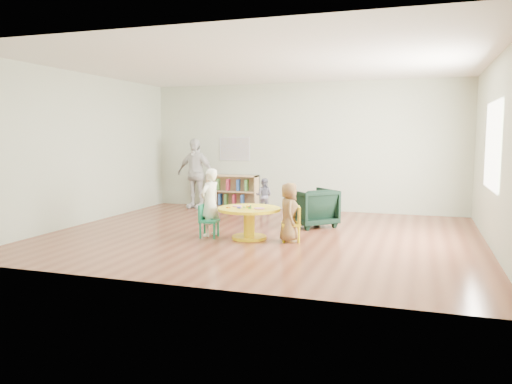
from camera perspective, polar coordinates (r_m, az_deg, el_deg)
room at (r=8.20m, az=0.76°, el=8.17°), size 7.10×7.00×2.80m
activity_table at (r=7.99m, az=-0.79°, el=-2.91°), size 1.00×1.00×0.55m
kid_chair_left at (r=8.15m, az=-5.64°, el=-3.17°), size 0.32×0.32×0.54m
kid_chair_right at (r=7.83m, az=4.30°, el=-3.52°), size 0.37×0.37×0.55m
bookshelf at (r=11.50m, az=-2.70°, el=0.06°), size 1.20×0.30×0.75m
alphabet_poster at (r=11.55m, az=-2.45°, el=4.98°), size 0.74×0.01×0.54m
armchair at (r=9.11m, az=6.40°, el=-1.78°), size 1.07×1.07×0.70m
child_left at (r=8.23m, az=-5.27°, el=-1.18°), size 0.38×0.47×1.11m
child_right at (r=7.75m, az=3.81°, el=-2.34°), size 0.41×0.52×0.93m
toddler at (r=10.60m, az=0.91°, el=-0.43°), size 0.37×0.29×0.75m
adult_caretaker at (r=11.43m, az=-6.97°, el=2.12°), size 0.97×0.50×1.58m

